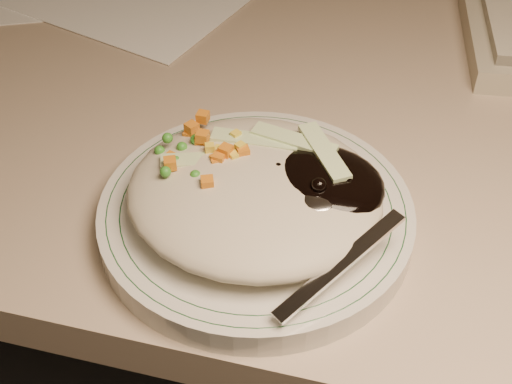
# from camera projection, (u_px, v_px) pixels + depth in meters

# --- Properties ---
(desk) EXTENTS (1.40, 0.70, 0.74)m
(desk) POSITION_uv_depth(u_px,v_px,m) (361.00, 223.00, 0.84)
(desk) COLOR tan
(desk) RESTS_ON ground
(plate) EXTENTS (0.24, 0.24, 0.02)m
(plate) POSITION_uv_depth(u_px,v_px,m) (256.00, 216.00, 0.55)
(plate) COLOR silver
(plate) RESTS_ON desk
(plate_rim) EXTENTS (0.23, 0.23, 0.00)m
(plate_rim) POSITION_uv_depth(u_px,v_px,m) (256.00, 207.00, 0.55)
(plate_rim) COLOR #144723
(plate_rim) RESTS_ON plate
(meal) EXTENTS (0.21, 0.19, 0.05)m
(meal) POSITION_uv_depth(u_px,v_px,m) (261.00, 188.00, 0.53)
(meal) COLOR #B4AC92
(meal) RESTS_ON plate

